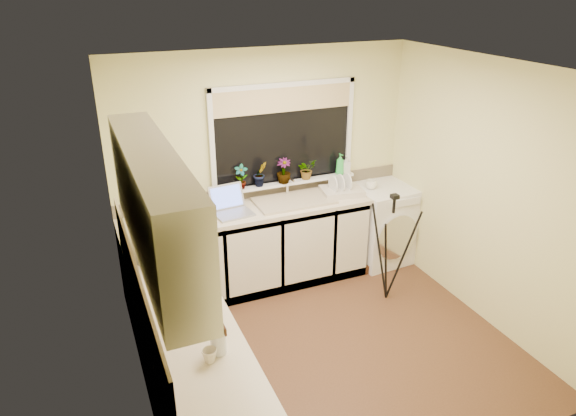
{
  "coord_description": "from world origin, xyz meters",
  "views": [
    {
      "loc": [
        -1.82,
        -3.44,
        3.06
      ],
      "look_at": [
        -0.14,
        0.55,
        1.15
      ],
      "focal_mm": 32.65,
      "sensor_mm": 36.0,
      "label": 1
    }
  ],
  "objects": [
    {
      "name": "base_cabinet_back",
      "position": [
        -0.33,
        1.2,
        0.43
      ],
      "size": [
        2.55,
        0.6,
        0.86
      ],
      "primitive_type": "cube",
      "color": "silver",
      "rests_on": "floor"
    },
    {
      "name": "floor",
      "position": [
        0.0,
        0.0,
        0.0
      ],
      "size": [
        3.2,
        3.2,
        0.0
      ],
      "primitive_type": "plane",
      "color": "brown",
      "rests_on": "ground"
    },
    {
      "name": "upper_cabinet",
      "position": [
        -1.44,
        -0.45,
        1.8
      ],
      "size": [
        0.28,
        1.9,
        0.7
      ],
      "primitive_type": "cube",
      "color": "silver",
      "rests_on": "wall_left"
    },
    {
      "name": "window_blind",
      "position": [
        0.2,
        1.46,
        1.92
      ],
      "size": [
        1.5,
        0.02,
        0.25
      ],
      "primitive_type": "cube",
      "color": "tan",
      "rests_on": "wall_back"
    },
    {
      "name": "laptop",
      "position": [
        -0.49,
        1.21,
        0.97
      ],
      "size": [
        0.4,
        0.4,
        0.25
      ],
      "rotation": [
        0.0,
        0.0,
        0.11
      ],
      "color": "#95959C",
      "rests_on": "worktop_back"
    },
    {
      "name": "sink",
      "position": [
        0.2,
        1.2,
        0.91
      ],
      "size": [
        0.82,
        0.46,
        0.03
      ],
      "primitive_type": "cube",
      "color": "tan",
      "rests_on": "worktop_back"
    },
    {
      "name": "tripod",
      "position": [
        0.92,
        0.43,
        0.58
      ],
      "size": [
        0.72,
        0.72,
        1.16
      ],
      "primitive_type": null,
      "rotation": [
        0.0,
        0.0,
        -0.31
      ],
      "color": "black",
      "rests_on": "floor"
    },
    {
      "name": "cup_back",
      "position": [
        1.14,
        1.2,
        0.95
      ],
      "size": [
        0.14,
        0.14,
        0.1
      ],
      "primitive_type": "imported",
      "rotation": [
        0.0,
        0.0,
        -0.12
      ],
      "color": "white",
      "rests_on": "worktop_back"
    },
    {
      "name": "soap_bottle_green",
      "position": [
        0.84,
        1.39,
        1.17
      ],
      "size": [
        0.1,
        0.11,
        0.24
      ],
      "primitive_type": "imported",
      "rotation": [
        0.0,
        0.0,
        0.14
      ],
      "color": "green",
      "rests_on": "windowsill"
    },
    {
      "name": "windowsill",
      "position": [
        0.2,
        1.43,
        1.04
      ],
      "size": [
        1.6,
        0.14,
        0.03
      ],
      "primitive_type": "cube",
      "color": "white",
      "rests_on": "wall_back"
    },
    {
      "name": "wall_left",
      "position": [
        -1.6,
        0.0,
        1.23
      ],
      "size": [
        0.0,
        3.0,
        3.0
      ],
      "primitive_type": "plane",
      "rotation": [
        1.57,
        0.0,
        1.57
      ],
      "color": "beige",
      "rests_on": "ground"
    },
    {
      "name": "splashback_back",
      "position": [
        0.0,
        1.49,
        0.97
      ],
      "size": [
        3.2,
        0.02,
        0.14
      ],
      "primitive_type": "cube",
      "color": "beige",
      "rests_on": "wall_back"
    },
    {
      "name": "cup_left",
      "position": [
        -1.27,
        -0.9,
        0.94
      ],
      "size": [
        0.12,
        0.12,
        0.09
      ],
      "primitive_type": "imported",
      "rotation": [
        0.0,
        0.0,
        0.33
      ],
      "color": "beige",
      "rests_on": "worktop_left"
    },
    {
      "name": "base_cabinet_left",
      "position": [
        -1.3,
        -0.3,
        0.43
      ],
      "size": [
        0.54,
        2.4,
        0.86
      ],
      "primitive_type": "cube",
      "color": "silver",
      "rests_on": "floor"
    },
    {
      "name": "ceiling",
      "position": [
        0.0,
        0.0,
        2.45
      ],
      "size": [
        3.2,
        3.2,
        0.0
      ],
      "primitive_type": "plane",
      "rotation": [
        3.14,
        0.0,
        0.0
      ],
      "color": "white",
      "rests_on": "ground"
    },
    {
      "name": "window_glass",
      "position": [
        0.2,
        1.49,
        1.55
      ],
      "size": [
        1.5,
        0.02,
        1.0
      ],
      "primitive_type": "cube",
      "color": "black",
      "rests_on": "wall_back"
    },
    {
      "name": "wall_front",
      "position": [
        0.0,
        -1.5,
        1.23
      ],
      "size": [
        3.2,
        0.0,
        3.2
      ],
      "primitive_type": "plane",
      "rotation": [
        -1.57,
        0.0,
        0.0
      ],
      "color": "beige",
      "rests_on": "ground"
    },
    {
      "name": "plant_c",
      "position": [
        0.17,
        1.4,
        1.18
      ],
      "size": [
        0.2,
        0.2,
        0.27
      ],
      "primitive_type": "imported",
      "rotation": [
        0.0,
        0.0,
        -0.4
      ],
      "color": "#999999",
      "rests_on": "windowsill"
    },
    {
      "name": "plant_d",
      "position": [
        0.44,
        1.42,
        1.16
      ],
      "size": [
        0.24,
        0.22,
        0.22
      ],
      "primitive_type": "imported",
      "rotation": [
        0.0,
        0.0,
        0.29
      ],
      "color": "#999999",
      "rests_on": "windowsill"
    },
    {
      "name": "wall_back",
      "position": [
        0.0,
        1.5,
        1.23
      ],
      "size": [
        3.2,
        0.0,
        3.2
      ],
      "primitive_type": "plane",
      "rotation": [
        1.57,
        0.0,
        0.0
      ],
      "color": "beige",
      "rests_on": "ground"
    },
    {
      "name": "faucet",
      "position": [
        0.2,
        1.38,
        1.02
      ],
      "size": [
        0.03,
        0.03,
        0.24
      ],
      "primitive_type": "cylinder",
      "color": "silver",
      "rests_on": "worktop_back"
    },
    {
      "name": "soap_bottle_clear",
      "position": [
        0.92,
        1.4,
        1.15
      ],
      "size": [
        0.12,
        0.12,
        0.2
      ],
      "primitive_type": "imported",
      "rotation": [
        0.0,
        0.0,
        -0.38
      ],
      "color": "#999999",
      "rests_on": "windowsill"
    },
    {
      "name": "dish_rack",
      "position": [
        0.76,
        1.2,
        0.93
      ],
      "size": [
        0.48,
        0.39,
        0.07
      ],
      "primitive_type": "cube",
      "rotation": [
        0.0,
        0.0,
        -0.16
      ],
      "color": "beige",
      "rests_on": "worktop_back"
    },
    {
      "name": "kettle",
      "position": [
        -1.18,
        0.47,
        1.0
      ],
      "size": [
        0.15,
        0.15,
        0.19
      ],
      "primitive_type": "cylinder",
      "color": "silver",
      "rests_on": "worktop_left"
    },
    {
      "name": "wall_right",
      "position": [
        1.6,
        0.0,
        1.23
      ],
      "size": [
        0.0,
        3.0,
        3.0
      ],
      "primitive_type": "plane",
      "rotation": [
        1.57,
        0.0,
        -1.57
      ],
      "color": "beige",
      "rests_on": "ground"
    },
    {
      "name": "washing_machine",
      "position": [
        1.29,
        1.18,
        0.45
      ],
      "size": [
        0.68,
        0.66,
        0.9
      ],
      "primitive_type": "cube",
      "rotation": [
        0.0,
        0.0,
        0.08
      ],
      "color": "white",
      "rests_on": "floor"
    },
    {
      "name": "splashback_left",
      "position": [
        -1.59,
        -0.3,
        1.12
      ],
      "size": [
        0.02,
        2.4,
        0.45
      ],
      "primitive_type": "cube",
      "color": "beige",
      "rests_on": "wall_left"
    },
    {
      "name": "plant_b",
      "position": [
        -0.09,
        1.41,
        1.18
      ],
      "size": [
        0.16,
        0.14,
        0.27
      ],
      "primitive_type": "imported",
      "rotation": [
        0.0,
        0.0,
        0.15
      ],
      "color": "#999999",
      "rests_on": "windowsill"
    },
    {
      "name": "worktop_left",
      "position": [
        -1.3,
        -0.3,
        0.88
      ],
      "size": [
        0.6,
        2.4,
        0.04
      ],
      "primitive_type": "cube",
      "color": "beige",
      "rests_on": "base_cabinet_left"
    },
    {
      "name": "steel_jar",
      "position": [
        -1.35,
        -0.38,
        0.96
      ],
      "size": [
        0.08,
        0.08,
        0.12
      ],
      "primitive_type": "cylinder",
      "color": "white",
      "rests_on": "worktop_left"
    },
    {
      "name": "plant_a",
      "position": [
        -0.3,
        1.4,
        1.18
      ],
      "size": [
        0.16,
        0.14,
        0.26
      ],
      "primitive_type": "imported",
      "rotation": [
        0.0,
        0.0,
        -0.42
      ],
      "color": "#999999",
      "rests_on": "windowsill"
    },
    {
      "name": "microwave",
      "position": [
        -1.25,
        0.64,
        1.05
      ],
      "size": [
        0.53,
        0.63,
        0.3
      ],
      "primitive_type": "imported",
      "rotation": [
        0.0,
        0.0,
        1.21
      ],
      "color": "white",
      "rests_on": "worktop_left"
    },
    {
      "name": "glass_jug",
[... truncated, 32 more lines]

